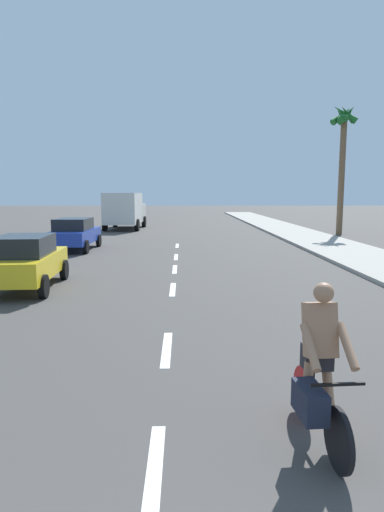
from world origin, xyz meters
The scene contains 13 objects.
ground_plane centered at (0.00, 20.00, 0.00)m, with size 160.00×160.00×0.00m, color #423F3D.
sidewalk_strip centered at (8.06, 22.00, 0.07)m, with size 3.60×80.00×0.14m, color #9E998E.
lane_stripe_1 centered at (0.00, 3.82, 0.00)m, with size 0.16×1.80×0.01m, color white.
lane_stripe_2 centered at (0.00, 7.37, 0.00)m, with size 0.16×1.80×0.01m, color white.
lane_stripe_3 centered at (0.00, 12.30, 0.00)m, with size 0.16×1.80×0.01m, color white.
lane_stripe_4 centered at (0.00, 15.70, 0.00)m, with size 0.16×1.80×0.01m, color white.
lane_stripe_5 centered at (0.00, 18.82, 0.00)m, with size 0.16×1.80×0.01m, color white.
lane_stripe_6 centered at (0.00, 23.04, 0.00)m, with size 0.16×1.80×0.01m, color white.
cyclist centered at (1.76, 4.33, 0.83)m, with size 0.65×1.71×1.82m.
parked_car_yellow centered at (-4.29, 12.49, 0.83)m, with size 1.97×3.93×1.57m.
parked_car_blue centered at (-5.01, 21.34, 0.84)m, with size 1.98×4.13×1.57m.
delivery_truck centered at (-4.19, 34.11, 1.50)m, with size 2.89×6.34×2.80m.
palm_tree_far centered at (10.85, 29.09, 6.44)m, with size 1.88×1.79×8.60m.
Camera 1 is at (0.29, -0.19, 2.77)m, focal length 30.76 mm.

